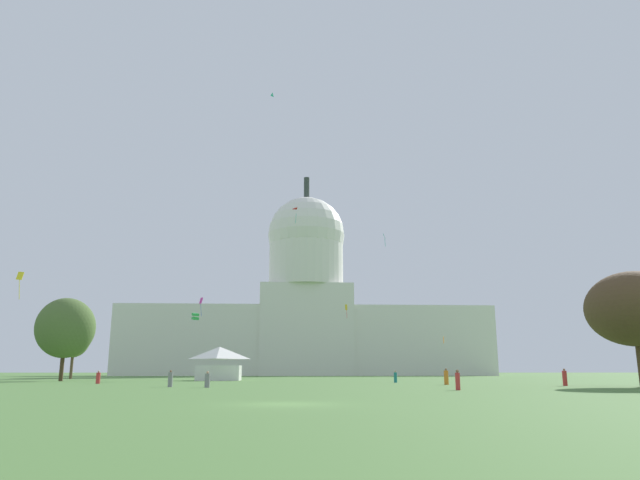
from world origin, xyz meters
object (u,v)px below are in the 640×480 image
Objects in this scene: event_tent at (219,363)px; person_red_lawn_far_right at (458,381)px; person_red_back_center at (98,378)px; kite_cyan_high at (270,97)px; tree_west_mid at (74,334)px; tree_west_far at (66,328)px; capitol_building at (306,311)px; person_orange_mid_left at (446,377)px; kite_turquoise_mid at (384,237)px; kite_magenta_low at (201,302)px; tree_east_near at (635,309)px; person_grey_deep_crowd at (170,379)px; person_red_front_center at (565,378)px; kite_gold_low at (346,308)px; kite_red_high at (297,212)px; person_teal_near_tree_west at (395,377)px; person_grey_back_right at (207,380)px; kite_yellow_low at (20,278)px; kite_orange_low at (444,340)px; kite_green_low at (195,316)px.

event_tent reaches higher than person_red_lawn_far_right.
person_red_back_center is 70.59m from kite_cyan_high.
tree_west_far is at bearing -73.70° from tree_west_mid.
person_orange_mid_left is (11.67, -115.38, -18.70)m from capitol_building.
kite_turquoise_mid is 0.68× the size of kite_magenta_low.
kite_turquoise_mid reaches higher than tree_east_near.
tree_west_far is 7.80× the size of person_grey_deep_crowd.
kite_magenta_low reaches higher than tree_west_mid.
person_red_front_center is 0.55× the size of kite_gold_low.
kite_red_high is at bearing 142.39° from kite_turquoise_mid.
person_teal_near_tree_west is (-3.47, 11.63, -0.10)m from person_orange_mid_left.
kite_turquoise_mid is (6.75, -16.08, 13.68)m from kite_gold_low.
person_red_front_center is (14.26, -16.82, 0.09)m from person_teal_near_tree_west.
event_tent is 0.56× the size of tree_west_mid.
kite_red_high reaches higher than person_grey_back_right.
person_grey_back_right is 0.39× the size of kite_yellow_low.
person_red_front_center is at bearing 164.30° from kite_red_high.
event_tent is at bearing 124.09° from kite_gold_low.
person_red_front_center is at bearing 24.61° from kite_magenta_low.
kite_green_low is (-49.08, -39.62, 1.42)m from kite_orange_low.
kite_gold_low reaches higher than kite_yellow_low.
person_grey_deep_crowd is at bearing 103.76° from person_red_lawn_far_right.
person_grey_deep_crowd is 0.50× the size of kite_gold_low.
kite_red_high reaches higher than kite_turquoise_mid.
tree_east_near is 6.37× the size of person_red_front_center.
kite_gold_low reaches higher than person_teal_near_tree_west.
kite_red_high is at bearing -143.54° from person_grey_back_right.
kite_red_high is 0.78× the size of kite_yellow_low.
kite_turquoise_mid reaches higher than event_tent.
kite_magenta_low is at bearing 149.34° from person_red_back_center.
kite_turquoise_mid is (24.68, 10.24, -26.95)m from kite_cyan_high.
person_red_back_center is at bearing -155.40° from kite_orange_low.
person_orange_mid_left is 11.97m from person_red_front_center.
person_red_lawn_far_right is 1.05× the size of person_red_back_center.
person_red_back_center is 22.44m from kite_green_low.
kite_orange_low is 0.41× the size of kite_yellow_low.
capitol_building reaches higher than kite_orange_low.
kite_orange_low reaches higher than person_teal_near_tree_west.
capitol_building is 126.82m from person_grey_back_right.
kite_red_high is at bearing 45.85° from person_red_lawn_far_right.
kite_magenta_low is at bearing 79.37° from kite_gold_low.
capitol_building is 88.96× the size of kite_green_low.
kite_turquoise_mid is (3.23, 56.74, 28.72)m from person_orange_mid_left.
kite_red_high is at bearing 32.40° from kite_green_low.
event_tent is (-16.27, -86.07, -16.88)m from capitol_building.
kite_red_high is 1.93× the size of kite_orange_low.
kite_turquoise_mid reaches higher than person_red_front_center.
person_red_lawn_far_right reaches higher than person_grey_deep_crowd.
tree_west_mid is 7.99× the size of person_grey_deep_crowd.
person_teal_near_tree_west is 0.98× the size of kite_cyan_high.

